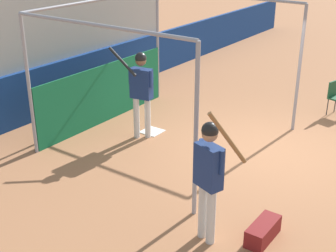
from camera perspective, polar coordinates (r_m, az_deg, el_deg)
ground_plane at (r=9.88m, az=12.36°, el=-3.01°), size 60.00×60.00×0.00m
outfield_wall at (r=12.47m, az=-10.12°, el=5.82°), size 24.00×0.12×1.25m
bleacher_section at (r=13.73m, az=-16.63°, el=11.27°), size 6.50×4.00×3.33m
batting_cage at (r=10.46m, az=-5.41°, el=6.02°), size 4.24×3.90×2.84m
home_plate at (r=10.55m, az=-1.94°, el=-0.66°), size 0.44×0.44×0.02m
player_batter at (r=9.87m, az=-3.32°, el=4.82°), size 0.51×0.86×2.00m
player_waiting at (r=6.52m, az=5.02°, el=-5.47°), size 0.52×0.79×2.16m
folding_chair at (r=12.05m, az=19.82°, el=3.63°), size 0.49×0.49×0.84m
equipment_bag at (r=7.17m, az=11.50°, el=-12.46°), size 0.70×0.28×0.28m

